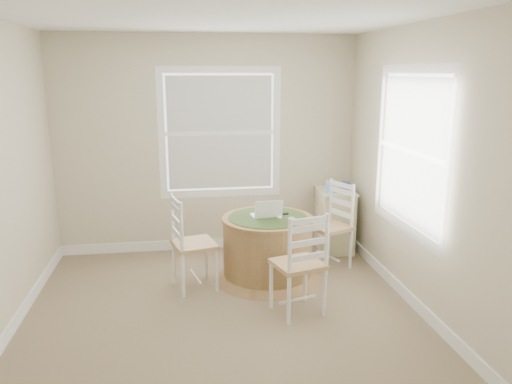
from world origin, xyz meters
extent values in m
cube|color=#887356|center=(0.00, 0.00, -0.01)|extent=(3.60, 3.60, 0.02)
cube|color=white|center=(0.00, 0.00, 2.61)|extent=(3.60, 3.60, 0.02)
cube|color=#C2B899|center=(0.00, 1.81, 1.30)|extent=(3.60, 0.02, 2.60)
cube|color=#C2B899|center=(0.00, -1.81, 1.30)|extent=(3.60, 0.02, 2.60)
cube|color=#C2B899|center=(1.81, 0.00, 1.30)|extent=(0.02, 3.60, 2.60)
cube|color=white|center=(0.00, 1.79, 0.06)|extent=(3.60, 0.02, 0.12)
cube|color=white|center=(-1.79, 0.00, 0.06)|extent=(0.02, 3.60, 0.12)
cube|color=white|center=(1.79, 0.00, 0.06)|extent=(0.02, 3.60, 0.12)
cylinder|color=olive|center=(0.55, 0.75, 0.37)|extent=(0.94, 0.94, 0.61)
cone|color=olive|center=(0.55, 0.75, 0.03)|extent=(1.14, 1.14, 0.07)
cylinder|color=olive|center=(0.55, 0.75, 0.66)|extent=(0.96, 0.96, 0.03)
cylinder|color=#385424|center=(0.55, 0.75, 0.68)|extent=(0.83, 0.83, 0.01)
cone|color=#385424|center=(0.55, 0.75, 0.62)|extent=(0.92, 0.92, 0.10)
cube|color=white|center=(0.54, 0.81, 0.68)|extent=(0.31, 0.23, 0.02)
cube|color=silver|center=(0.54, 0.81, 0.69)|extent=(0.25, 0.14, 0.00)
cube|color=black|center=(0.55, 0.68, 0.79)|extent=(0.30, 0.09, 0.19)
ellipsoid|color=white|center=(0.67, 0.70, 0.69)|extent=(0.07, 0.10, 0.03)
cube|color=#B7BABF|center=(0.79, 0.65, 0.68)|extent=(0.06, 0.10, 0.02)
cube|color=black|center=(0.75, 0.82, 0.69)|extent=(0.07, 0.06, 0.02)
cube|color=beige|center=(1.53, 1.50, 0.37)|extent=(0.43, 0.57, 0.74)
cube|color=beige|center=(1.53, 1.50, 0.75)|extent=(0.47, 0.60, 0.02)
cube|color=beige|center=(1.33, 1.52, 0.15)|extent=(0.04, 0.46, 0.16)
cube|color=beige|center=(1.33, 1.52, 0.38)|extent=(0.04, 0.46, 0.16)
cube|color=beige|center=(1.33, 1.52, 0.59)|extent=(0.04, 0.46, 0.16)
cube|color=#639CE2|center=(1.44, 1.42, 0.81)|extent=(0.13, 0.13, 0.10)
cube|color=gold|center=(1.55, 1.54, 0.79)|extent=(0.16, 0.11, 0.06)
cube|color=#373DA6|center=(1.61, 1.40, 0.82)|extent=(0.09, 0.09, 0.12)
cylinder|color=beige|center=(1.49, 1.68, 0.81)|extent=(0.07, 0.07, 0.09)
camera|label=1|loc=(-0.33, -4.18, 2.17)|focal=35.00mm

